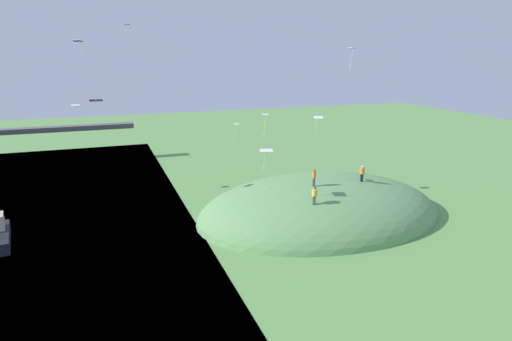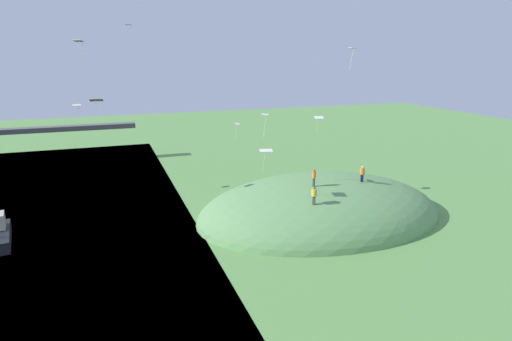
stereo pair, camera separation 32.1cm
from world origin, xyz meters
TOP-DOWN VIEW (x-y plane):
  - ground_plane at (0.00, 0.00)m, footprint 160.00×160.00m
  - grass_hill at (6.75, -1.61)m, footprint 24.50×17.37m
  - person_with_child at (5.04, -3.33)m, footprint 0.46×0.46m
  - person_near_shore at (10.22, -3.18)m, footprint 0.50×0.50m
  - person_on_hilltop at (3.61, -6.22)m, footprint 0.62×0.62m
  - kite_0 at (2.89, 13.18)m, footprint 0.97×0.96m
  - kite_1 at (-15.03, 12.56)m, footprint 0.90×0.66m
  - kite_2 at (-14.07, 8.83)m, footprint 1.15×1.08m
  - kite_3 at (-12.95, 2.78)m, footprint 1.12×0.77m
  - kite_4 at (-0.13, -4.59)m, footprint 1.22×0.98m
  - kite_5 at (0.92, -1.57)m, footprint 0.92×1.03m
  - kite_6 at (9.10, 3.85)m, footprint 1.11×0.92m
  - kite_7 at (-9.24, 10.66)m, footprint 0.68×0.57m
  - kite_8 at (8.15, -3.60)m, footprint 0.57×0.78m

SIDE VIEW (x-z plane):
  - ground_plane at x=0.00m, z-range 0.00..0.00m
  - grass_hill at x=6.75m, z-range -3.77..3.77m
  - person_on_hilltop at x=3.61m, z-range 3.23..4.81m
  - person_near_shore at x=10.22m, z-range 3.73..5.29m
  - person_with_child at x=5.04m, z-range 3.88..5.53m
  - kite_0 at x=2.89m, z-range 5.79..8.00m
  - kite_4 at x=-0.13m, z-range 6.70..8.46m
  - kite_6 at x=9.10m, z-range 7.93..9.54m
  - kite_1 at x=-15.03m, z-range 8.81..11.05m
  - kite_5 at x=0.92m, z-range 9.01..11.10m
  - kite_3 at x=-12.95m, z-range 10.80..12.15m
  - kite_8 at x=8.15m, z-range 14.72..16.62m
  - kite_2 at x=-14.07m, z-range 15.47..17.38m
  - kite_7 at x=-9.24m, z-range 17.08..18.90m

